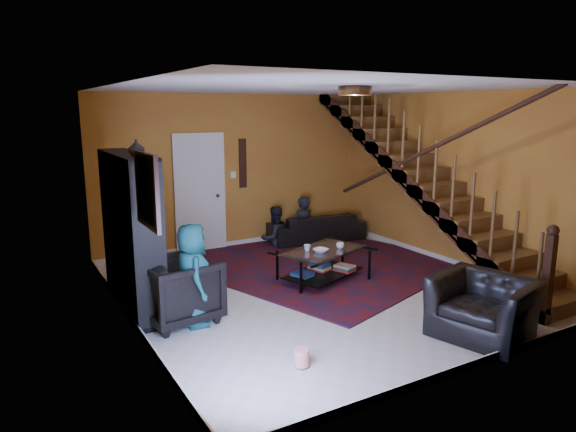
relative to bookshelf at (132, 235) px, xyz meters
name	(u,v)px	position (x,y,z in m)	size (l,w,h in m)	color
floor	(316,289)	(2.40, -0.60, -0.96)	(5.50, 5.50, 0.00)	beige
room	(195,274)	(1.07, 0.73, -0.91)	(5.50, 5.50, 5.50)	#A65924
staircase	(429,182)	(4.53, -0.60, 0.43)	(0.95, 5.02, 3.18)	brown
bookshelf	(132,235)	(0.00, 0.00, 0.00)	(0.35, 1.80, 2.00)	black
door	(200,195)	(1.70, 2.12, 0.06)	(0.82, 0.05, 2.05)	silver
framed_picture	(147,191)	(-0.17, -1.50, 0.79)	(0.04, 0.74, 0.74)	maroon
wall_hanging	(243,163)	(2.55, 2.13, 0.59)	(0.14, 0.03, 0.90)	black
ceiling_fixture	(355,91)	(2.40, -1.40, 1.78)	(0.40, 0.40, 0.10)	#3F2814
rug	(311,260)	(3.08, 0.59, -0.95)	(3.67, 4.19, 0.02)	#490D0D
sofa	(316,227)	(3.90, 1.70, -0.70)	(1.84, 0.72, 0.54)	black
armchair_left	(180,290)	(0.35, -0.74, -0.57)	(0.84, 0.87, 0.79)	black
armchair_right	(483,307)	(3.19, -2.85, -0.62)	(1.05, 0.91, 0.68)	black
person_adult_a	(303,231)	(3.62, 1.75, -0.74)	(0.49, 0.32, 1.35)	black
person_adult_b	(275,238)	(3.01, 1.75, -0.81)	(0.59, 0.46, 1.21)	black
person_child	(192,275)	(0.45, -0.93, -0.34)	(0.61, 0.39, 1.24)	#165656
coffee_table	(323,263)	(2.69, -0.37, -0.68)	(1.44, 1.14, 0.48)	black
cup_a	(340,246)	(2.95, -0.42, -0.44)	(0.11, 0.11, 0.09)	#999999
cup_b	(307,248)	(2.45, -0.29, -0.44)	(0.10, 0.10, 0.09)	#999999
bowl	(321,251)	(2.58, -0.46, -0.46)	(0.21, 0.21, 0.05)	#999999
vase	(136,148)	(0.00, -0.50, 1.13)	(0.18, 0.18, 0.19)	#999999
popcorn_bucket	(302,357)	(1.03, -2.46, -0.86)	(0.15, 0.15, 0.17)	red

